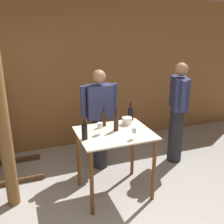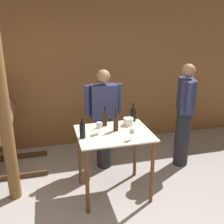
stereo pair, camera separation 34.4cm
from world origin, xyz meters
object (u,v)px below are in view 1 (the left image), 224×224
wine_glass_near_center (134,131)px  ice_bucket (127,121)px  wine_bottle_center (116,122)px  person_visitor_with_scarf (100,118)px  wooden_post (1,107)px  wine_bottle_far_left (85,131)px  wine_glass_near_left (100,126)px  wine_bottle_left (104,119)px  person_host (178,112)px  wine_bottle_right (131,114)px

wine_glass_near_center → ice_bucket: bearing=76.7°
wine_bottle_center → person_visitor_with_scarf: (-0.01, 0.68, -0.19)m
wooden_post → wine_bottle_far_left: size_ratio=10.17×
wine_bottle_far_left → wine_glass_near_left: 0.24m
wine_bottle_left → person_host: 1.38m
wine_bottle_far_left → wine_bottle_left: size_ratio=0.96×
wine_bottle_far_left → wine_bottle_center: (0.46, 0.12, 0.02)m
wine_bottle_center → wine_glass_near_left: (-0.24, -0.04, -0.01)m
wine_bottle_far_left → ice_bucket: (0.69, 0.27, -0.05)m
wine_bottle_far_left → wine_bottle_center: wine_bottle_center is taller
wine_bottle_center → person_visitor_with_scarf: size_ratio=0.19×
wine_bottle_center → person_host: (1.26, 0.42, -0.15)m
wooden_post → ice_bucket: 1.66m
wine_bottle_left → person_host: person_host is taller
person_host → wine_bottle_far_left: bearing=-162.5°
wine_bottle_left → person_visitor_with_scarf: (0.09, 0.47, -0.17)m
wine_bottle_far_left → ice_bucket: bearing=21.7°
wine_bottle_left → wine_bottle_center: (0.10, -0.21, 0.02)m
wine_glass_near_center → person_host: (1.14, 0.74, -0.13)m
person_host → person_visitor_with_scarf: (-1.27, 0.26, -0.04)m
wine_bottle_left → person_host: (1.36, 0.21, -0.13)m
wine_bottle_center → person_visitor_with_scarf: 0.71m
wine_bottle_far_left → wine_glass_near_center: 0.61m
wine_bottle_right → person_visitor_with_scarf: size_ratio=0.17×
wine_bottle_right → person_host: 0.94m
wooden_post → wine_bottle_far_left: 1.02m
wooden_post → person_visitor_with_scarf: wooden_post is taller
wine_bottle_right → ice_bucket: bearing=-131.6°
wine_glass_near_left → person_visitor_with_scarf: size_ratio=0.10×
wooden_post → wine_bottle_right: size_ratio=9.65×
wine_bottle_far_left → ice_bucket: 0.74m
ice_bucket → person_host: bearing=14.6°
wine_bottle_left → wine_bottle_center: 0.24m
wine_glass_near_left → person_visitor_with_scarf: bearing=72.7°
wooden_post → person_host: wooden_post is taller
wine_bottle_center → wine_glass_near_center: (0.11, -0.32, -0.02)m
wooden_post → wine_glass_near_left: 1.21m
ice_bucket → wine_bottle_center: bearing=-145.6°
wooden_post → wine_bottle_left: wooden_post is taller
wine_bottle_center → ice_bucket: size_ratio=2.24×
wine_bottle_far_left → wine_glass_near_left: (0.23, 0.08, 0.01)m
wine_glass_near_left → person_host: 1.57m
wine_bottle_far_left → ice_bucket: size_ratio=1.88×
wine_bottle_center → wine_bottle_right: wine_bottle_center is taller
wooden_post → wine_bottle_left: 1.32m
wine_bottle_center → person_host: 1.33m
wine_bottle_center → person_host: bearing=18.6°
wine_bottle_far_left → wine_bottle_left: wine_bottle_left is taller
wine_bottle_far_left → person_host: bearing=17.5°
person_host → wine_glass_near_left: bearing=-162.9°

